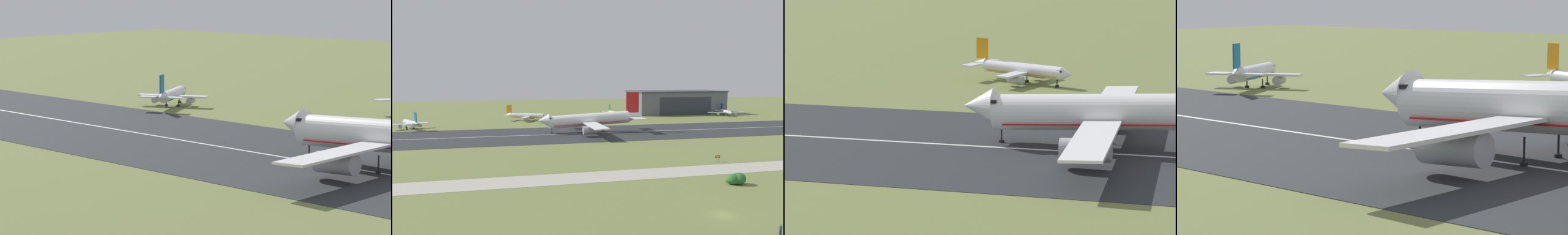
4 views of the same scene
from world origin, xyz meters
TOP-DOWN VIEW (x-y plane):
  - runway_strip at (0.00, 104.02)m, footprint 408.65×48.55m
  - runway_centreline at (0.00, 104.02)m, footprint 367.78×0.70m
  - airplane_landing at (1.92, 107.07)m, footprint 48.20×53.88m
  - airplane_parked_west at (-22.18, 160.71)m, footprint 25.29×18.71m

SIDE VIEW (x-z plane):
  - runway_strip at x=0.00m, z-range 0.00..0.06m
  - runway_centreline at x=0.00m, z-range 0.06..0.07m
  - airplane_parked_west at x=-22.18m, z-range -1.57..7.43m
  - airplane_landing at x=1.92m, z-range -3.38..14.64m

